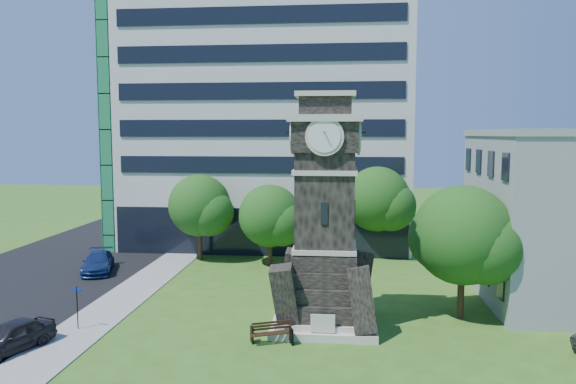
# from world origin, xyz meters

# --- Properties ---
(ground) EXTENTS (160.00, 160.00, 0.00)m
(ground) POSITION_xyz_m (0.00, 0.00, 0.00)
(ground) COLOR #395F1B
(ground) RESTS_ON ground
(sidewalk) EXTENTS (3.00, 70.00, 0.06)m
(sidewalk) POSITION_xyz_m (-9.50, 5.00, 0.03)
(sidewalk) COLOR gray
(sidewalk) RESTS_ON ground
(clock_tower) EXTENTS (5.40, 5.40, 12.22)m
(clock_tower) POSITION_xyz_m (3.00, 2.00, 5.28)
(clock_tower) COLOR beige
(clock_tower) RESTS_ON ground
(office_tall) EXTENTS (26.20, 15.11, 28.60)m
(office_tall) POSITION_xyz_m (-3.20, 25.84, 14.22)
(office_tall) COLOR silver
(office_tall) RESTS_ON ground
(car_street_south) EXTENTS (3.08, 4.58, 1.45)m
(car_street_south) POSITION_xyz_m (-11.43, -3.23, 0.72)
(car_street_south) COLOR black
(car_street_south) RESTS_ON ground
(car_street_north) EXTENTS (3.49, 5.37, 1.45)m
(car_street_north) POSITION_xyz_m (-14.00, 11.79, 0.72)
(car_street_north) COLOR navy
(car_street_north) RESTS_ON ground
(park_bench) EXTENTS (2.05, 0.55, 1.06)m
(park_bench) POSITION_xyz_m (0.54, -0.92, 0.56)
(park_bench) COLOR black
(park_bench) RESTS_ON ground
(street_sign) EXTENTS (0.55, 0.05, 2.28)m
(street_sign) POSITION_xyz_m (-9.71, -0.10, 1.43)
(street_sign) COLOR black
(street_sign) RESTS_ON ground
(tree_nw) EXTENTS (5.47, 4.97, 6.92)m
(tree_nw) POSITION_xyz_m (-7.48, 16.53, 4.26)
(tree_nw) COLOR #332114
(tree_nw) RESTS_ON ground
(tree_nc) EXTENTS (5.29, 4.81, 6.28)m
(tree_nc) POSITION_xyz_m (-1.63, 15.25, 3.72)
(tree_nc) COLOR #332114
(tree_nc) RESTS_ON ground
(tree_ne) EXTENTS (5.98, 5.44, 7.60)m
(tree_ne) POSITION_xyz_m (6.73, 18.99, 4.69)
(tree_ne) COLOR #332114
(tree_ne) RESTS_ON ground
(tree_east) EXTENTS (6.01, 5.46, 7.38)m
(tree_east) POSITION_xyz_m (10.51, 3.86, 4.46)
(tree_east) COLOR #332114
(tree_east) RESTS_ON ground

